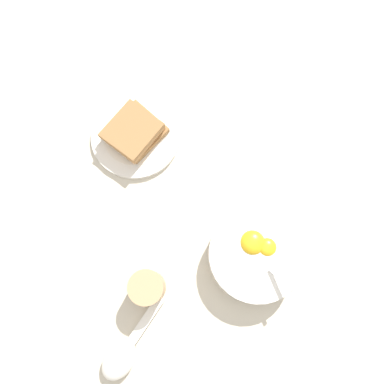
{
  "coord_description": "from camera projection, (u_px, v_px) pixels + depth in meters",
  "views": [
    {
      "loc": [
        -0.04,
        0.07,
        0.74
      ],
      "look_at": [
        -0.16,
        -0.07,
        0.02
      ],
      "focal_mm": 35.0,
      "sensor_mm": 36.0,
      "label": 1
    }
  ],
  "objects": [
    {
      "name": "ground_plane",
      "position": [
        151.0,
        273.0,
        0.73
      ],
      "size": [
        3.0,
        3.0,
        0.0
      ],
      "primitive_type": "plane",
      "color": "beige"
    },
    {
      "name": "toast_plate",
      "position": [
        136.0,
        136.0,
        0.79
      ],
      "size": [
        0.19,
        0.19,
        0.01
      ],
      "color": "white",
      "rests_on": "ground_plane"
    },
    {
      "name": "soup_spoon",
      "position": [
        123.0,
        353.0,
        0.68
      ],
      "size": [
        0.17,
        0.08,
        0.03
      ],
      "color": "white",
      "rests_on": "ground_plane"
    },
    {
      "name": "drinking_cup",
      "position": [
        147.0,
        288.0,
        0.68
      ],
      "size": [
        0.06,
        0.06,
        0.07
      ],
      "color": "tan",
      "rests_on": "ground_plane"
    },
    {
      "name": "egg_bowl",
      "position": [
        255.0,
        255.0,
        0.71
      ],
      "size": [
        0.18,
        0.18,
        0.08
      ],
      "color": "white",
      "rests_on": "ground_plane"
    },
    {
      "name": "toast_sandwich",
      "position": [
        133.0,
        131.0,
        0.77
      ],
      "size": [
        0.12,
        0.12,
        0.04
      ],
      "color": "#9E7042",
      "rests_on": "toast_plate"
    }
  ]
}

